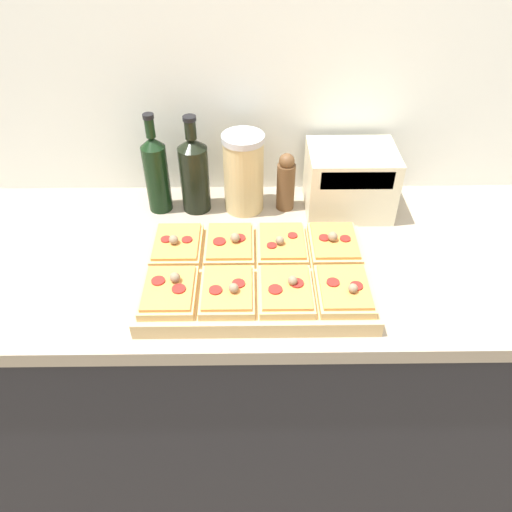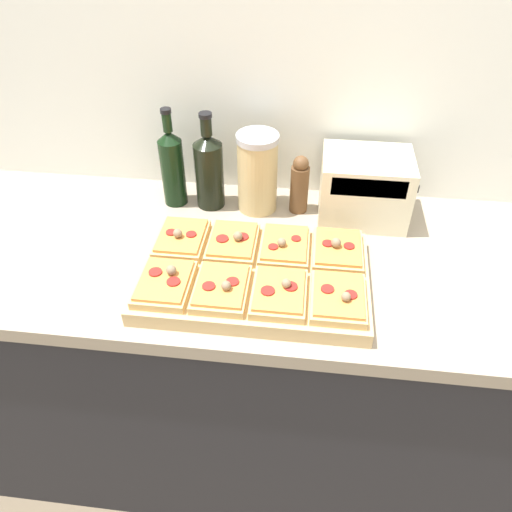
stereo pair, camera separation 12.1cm
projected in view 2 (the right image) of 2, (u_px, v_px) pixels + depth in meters
name	position (u px, v px, depth m)	size (l,w,h in m)	color
wall_back	(296.00, 82.00, 1.37)	(6.00, 0.06, 2.50)	silver
kitchen_counter	(277.00, 365.00, 1.60)	(2.63, 0.67, 0.92)	#232328
cutting_board	(255.00, 276.00, 1.21)	(0.55, 0.36, 0.04)	tan
pizza_slice_back_left	(182.00, 238.00, 1.27)	(0.12, 0.16, 0.05)	tan
pizza_slice_back_midleft	(233.00, 242.00, 1.26)	(0.12, 0.16, 0.05)	tan
pizza_slice_back_midright	(285.00, 246.00, 1.25)	(0.12, 0.16, 0.05)	tan
pizza_slice_back_right	(338.00, 250.00, 1.24)	(0.12, 0.16, 0.05)	tan
pizza_slice_front_left	(165.00, 283.00, 1.14)	(0.12, 0.16, 0.05)	tan
pizza_slice_front_midleft	(221.00, 288.00, 1.13)	(0.12, 0.16, 0.05)	tan
pizza_slice_front_midright	(279.00, 293.00, 1.12)	(0.12, 0.16, 0.05)	tan
pizza_slice_front_right	(338.00, 298.00, 1.11)	(0.12, 0.16, 0.05)	tan
olive_oil_bottle	(172.00, 166.00, 1.42)	(0.07, 0.07, 0.29)	black
wine_bottle	(209.00, 169.00, 1.42)	(0.08, 0.08, 0.29)	black
grain_jar_tall	(257.00, 173.00, 1.40)	(0.12, 0.12, 0.23)	tan
pepper_mill	(299.00, 185.00, 1.41)	(0.05, 0.05, 0.18)	brown
toaster_oven	(365.00, 187.00, 1.39)	(0.27, 0.19, 0.19)	beige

